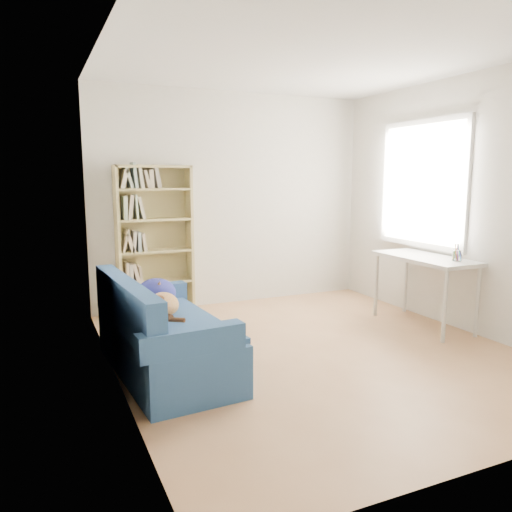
{
  "coord_description": "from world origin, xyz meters",
  "views": [
    {
      "loc": [
        -2.27,
        -3.79,
        1.58
      ],
      "look_at": [
        -0.4,
        0.41,
        0.85
      ],
      "focal_mm": 35.0,
      "sensor_mm": 36.0,
      "label": 1
    }
  ],
  "objects_px": {
    "sofa": "(161,335)",
    "pen_cup": "(457,254)",
    "bookshelf": "(155,247)",
    "desk": "(425,264)"
  },
  "relations": [
    {
      "from": "bookshelf",
      "to": "pen_cup",
      "type": "xyz_separation_m",
      "value": [
        2.6,
        -1.97,
        0.03
      ]
    },
    {
      "from": "desk",
      "to": "pen_cup",
      "type": "distance_m",
      "value": 0.38
    },
    {
      "from": "desk",
      "to": "pen_cup",
      "type": "height_order",
      "value": "pen_cup"
    },
    {
      "from": "bookshelf",
      "to": "pen_cup",
      "type": "distance_m",
      "value": 3.26
    },
    {
      "from": "sofa",
      "to": "bookshelf",
      "type": "distance_m",
      "value": 1.85
    },
    {
      "from": "bookshelf",
      "to": "pen_cup",
      "type": "relative_size",
      "value": 9.67
    },
    {
      "from": "sofa",
      "to": "desk",
      "type": "distance_m",
      "value": 2.88
    },
    {
      "from": "desk",
      "to": "pen_cup",
      "type": "xyz_separation_m",
      "value": [
        0.1,
        -0.33,
        0.14
      ]
    },
    {
      "from": "sofa",
      "to": "pen_cup",
      "type": "relative_size",
      "value": 9.36
    },
    {
      "from": "sofa",
      "to": "desk",
      "type": "xyz_separation_m",
      "value": [
        2.85,
        0.12,
        0.36
      ]
    }
  ]
}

